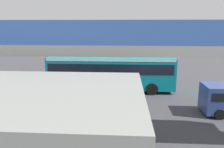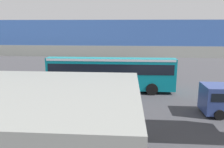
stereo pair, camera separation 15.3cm
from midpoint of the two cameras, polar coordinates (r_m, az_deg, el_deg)
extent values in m
plane|color=#424247|center=(22.10, -2.45, -3.36)|extent=(80.00, 80.00, 0.00)
cube|color=#0C8493|center=(20.69, -0.05, 0.46)|extent=(11.50, 2.55, 2.86)
cube|color=black|center=(20.59, -0.05, 1.87)|extent=(11.04, 2.59, 0.90)
cube|color=white|center=(20.46, -0.05, 4.06)|extent=(11.27, 2.58, 0.20)
cube|color=black|center=(21.80, -15.34, 1.56)|extent=(0.04, 2.24, 1.20)
cylinder|color=black|center=(20.35, -10.72, -3.43)|extent=(1.04, 0.30, 1.04)
cylinder|color=black|center=(22.74, -9.10, -1.70)|extent=(1.04, 0.30, 1.04)
cylinder|color=black|center=(19.81, 10.38, -3.85)|extent=(1.04, 0.30, 1.04)
cylinder|color=black|center=(22.25, 9.70, -2.03)|extent=(1.04, 0.30, 1.04)
cylinder|color=black|center=(16.15, 26.04, -9.38)|extent=(0.68, 0.22, 0.68)
cylinder|color=black|center=(17.86, 23.75, -7.14)|extent=(0.68, 0.22, 0.68)
cylinder|color=slate|center=(24.89, -3.96, 1.71)|extent=(0.08, 0.08, 2.80)
cube|color=yellow|center=(24.71, -4.00, 4.22)|extent=(0.04, 0.60, 0.60)
cube|color=silver|center=(24.94, 12.14, -1.80)|extent=(2.00, 0.20, 0.01)
cube|color=silver|center=(24.69, 2.91, -1.68)|extent=(2.00, 0.20, 0.01)
cube|color=silver|center=(25.09, -6.26, -1.51)|extent=(2.00, 0.20, 0.01)
cube|color=silver|center=(26.10, -14.93, -1.32)|extent=(2.00, 0.20, 0.01)
cube|color=gray|center=(11.31, -8.60, 6.53)|extent=(25.02, 2.60, 0.50)
cube|color=#3359A5|center=(12.48, -7.45, 10.78)|extent=(25.02, 0.08, 1.10)
cube|color=#3359A5|center=(10.05, -10.33, 10.34)|extent=(25.02, 0.08, 1.10)
cube|color=#192333|center=(10.16, -20.43, -12.15)|extent=(7.65, 0.04, 2.94)
camera|label=1|loc=(0.08, -89.79, 0.05)|focal=35.73mm
camera|label=2|loc=(0.08, 90.21, -0.05)|focal=35.73mm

